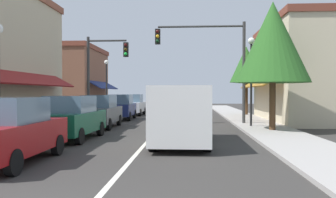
{
  "coord_description": "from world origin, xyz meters",
  "views": [
    {
      "loc": [
        1.66,
        -3.87,
        1.89
      ],
      "look_at": [
        0.59,
        13.05,
        1.59
      ],
      "focal_mm": 37.78,
      "sensor_mm": 36.0,
      "label": 1
    }
  ],
  "objects_px": {
    "parked_car_third_left": "(100,112)",
    "van_in_lane": "(181,113)",
    "tree_right_near": "(273,42)",
    "parked_car_distant_left": "(133,105)",
    "traffic_signal_left_corner": "(102,66)",
    "traffic_signal_mast_arm": "(214,55)",
    "parked_car_second_left": "(71,118)",
    "parked_car_far_left": "(121,107)",
    "street_lamp_right_mid": "(251,67)",
    "street_lamp_left_far": "(107,78)",
    "tree_right_far": "(246,65)",
    "parked_car_nearest_left": "(9,131)"
  },
  "relations": [
    {
      "from": "parked_car_third_left",
      "to": "van_in_lane",
      "type": "relative_size",
      "value": 0.79
    },
    {
      "from": "parked_car_third_left",
      "to": "tree_right_near",
      "type": "distance_m",
      "value": 9.6
    },
    {
      "from": "parked_car_distant_left",
      "to": "tree_right_near",
      "type": "height_order",
      "value": "tree_right_near"
    },
    {
      "from": "parked_car_distant_left",
      "to": "traffic_signal_left_corner",
      "type": "height_order",
      "value": "traffic_signal_left_corner"
    },
    {
      "from": "parked_car_distant_left",
      "to": "traffic_signal_mast_arm",
      "type": "bearing_deg",
      "value": -54.1
    },
    {
      "from": "parked_car_second_left",
      "to": "tree_right_near",
      "type": "xyz_separation_m",
      "value": [
        8.7,
        3.25,
        3.42
      ]
    },
    {
      "from": "parked_car_far_left",
      "to": "street_lamp_right_mid",
      "type": "relative_size",
      "value": 0.86
    },
    {
      "from": "traffic_signal_left_corner",
      "to": "parked_car_far_left",
      "type": "bearing_deg",
      "value": 75.78
    },
    {
      "from": "parked_car_third_left",
      "to": "parked_car_distant_left",
      "type": "relative_size",
      "value": 1.0
    },
    {
      "from": "street_lamp_left_far",
      "to": "parked_car_far_left",
      "type": "bearing_deg",
      "value": -62.93
    },
    {
      "from": "parked_car_second_left",
      "to": "van_in_lane",
      "type": "xyz_separation_m",
      "value": [
        4.44,
        -1.0,
        0.27
      ]
    },
    {
      "from": "tree_right_near",
      "to": "parked_car_third_left",
      "type": "bearing_deg",
      "value": 169.67
    },
    {
      "from": "parked_car_second_left",
      "to": "tree_right_far",
      "type": "distance_m",
      "value": 18.07
    },
    {
      "from": "parked_car_far_left",
      "to": "parked_car_distant_left",
      "type": "bearing_deg",
      "value": 87.51
    },
    {
      "from": "tree_right_near",
      "to": "tree_right_far",
      "type": "bearing_deg",
      "value": 87.07
    },
    {
      "from": "parked_car_third_left",
      "to": "van_in_lane",
      "type": "bearing_deg",
      "value": -52.57
    },
    {
      "from": "traffic_signal_left_corner",
      "to": "street_lamp_right_mid",
      "type": "relative_size",
      "value": 1.12
    },
    {
      "from": "van_in_lane",
      "to": "traffic_signal_left_corner",
      "type": "relative_size",
      "value": 0.95
    },
    {
      "from": "parked_car_second_left",
      "to": "traffic_signal_left_corner",
      "type": "height_order",
      "value": "traffic_signal_left_corner"
    },
    {
      "from": "van_in_lane",
      "to": "traffic_signal_mast_arm",
      "type": "relative_size",
      "value": 0.86
    },
    {
      "from": "tree_right_far",
      "to": "parked_car_nearest_left",
      "type": "bearing_deg",
      "value": -115.02
    },
    {
      "from": "parked_car_third_left",
      "to": "street_lamp_right_mid",
      "type": "relative_size",
      "value": 0.85
    },
    {
      "from": "street_lamp_left_far",
      "to": "parked_car_second_left",
      "type": "bearing_deg",
      "value": -82.0
    },
    {
      "from": "parked_car_second_left",
      "to": "parked_car_far_left",
      "type": "xyz_separation_m",
      "value": [
        -0.14,
        10.74,
        0.0
      ]
    },
    {
      "from": "parked_car_second_left",
      "to": "traffic_signal_mast_arm",
      "type": "relative_size",
      "value": 0.69
    },
    {
      "from": "street_lamp_right_mid",
      "to": "van_in_lane",
      "type": "bearing_deg",
      "value": -120.15
    },
    {
      "from": "parked_car_nearest_left",
      "to": "tree_right_near",
      "type": "distance_m",
      "value": 12.4
    },
    {
      "from": "parked_car_distant_left",
      "to": "parked_car_far_left",
      "type": "bearing_deg",
      "value": -91.14
    },
    {
      "from": "parked_car_far_left",
      "to": "street_lamp_right_mid",
      "type": "height_order",
      "value": "street_lamp_right_mid"
    },
    {
      "from": "street_lamp_left_far",
      "to": "tree_right_near",
      "type": "relative_size",
      "value": 0.73
    },
    {
      "from": "parked_car_third_left",
      "to": "tree_right_far",
      "type": "relative_size",
      "value": 0.73
    },
    {
      "from": "parked_car_far_left",
      "to": "traffic_signal_mast_arm",
      "type": "relative_size",
      "value": 0.69
    },
    {
      "from": "traffic_signal_left_corner",
      "to": "tree_right_far",
      "type": "bearing_deg",
      "value": 34.96
    },
    {
      "from": "parked_car_far_left",
      "to": "traffic_signal_mast_arm",
      "type": "bearing_deg",
      "value": -32.54
    },
    {
      "from": "parked_car_nearest_left",
      "to": "traffic_signal_mast_arm",
      "type": "height_order",
      "value": "traffic_signal_mast_arm"
    },
    {
      "from": "street_lamp_right_mid",
      "to": "tree_right_near",
      "type": "distance_m",
      "value": 2.28
    },
    {
      "from": "van_in_lane",
      "to": "tree_right_far",
      "type": "relative_size",
      "value": 0.91
    },
    {
      "from": "street_lamp_right_mid",
      "to": "tree_right_far",
      "type": "bearing_deg",
      "value": 82.61
    },
    {
      "from": "parked_car_second_left",
      "to": "street_lamp_right_mid",
      "type": "bearing_deg",
      "value": 34.26
    },
    {
      "from": "street_lamp_right_mid",
      "to": "street_lamp_left_far",
      "type": "distance_m",
      "value": 13.68
    },
    {
      "from": "parked_car_nearest_left",
      "to": "street_lamp_left_far",
      "type": "bearing_deg",
      "value": 95.6
    },
    {
      "from": "van_in_lane",
      "to": "tree_right_near",
      "type": "bearing_deg",
      "value": 44.99
    },
    {
      "from": "parked_car_distant_left",
      "to": "tree_right_far",
      "type": "xyz_separation_m",
      "value": [
        9.37,
        -0.33,
        3.29
      ]
    },
    {
      "from": "traffic_signal_mast_arm",
      "to": "tree_right_near",
      "type": "height_order",
      "value": "tree_right_near"
    },
    {
      "from": "parked_car_third_left",
      "to": "street_lamp_left_far",
      "type": "bearing_deg",
      "value": 100.81
    },
    {
      "from": "parked_car_distant_left",
      "to": "parked_car_third_left",
      "type": "bearing_deg",
      "value": -90.54
    },
    {
      "from": "parked_car_distant_left",
      "to": "street_lamp_right_mid",
      "type": "height_order",
      "value": "street_lamp_right_mid"
    },
    {
      "from": "van_in_lane",
      "to": "traffic_signal_left_corner",
      "type": "height_order",
      "value": "traffic_signal_left_corner"
    },
    {
      "from": "parked_car_distant_left",
      "to": "parked_car_second_left",
      "type": "bearing_deg",
      "value": -90.01
    },
    {
      "from": "parked_car_distant_left",
      "to": "street_lamp_right_mid",
      "type": "relative_size",
      "value": 0.85
    }
  ]
}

